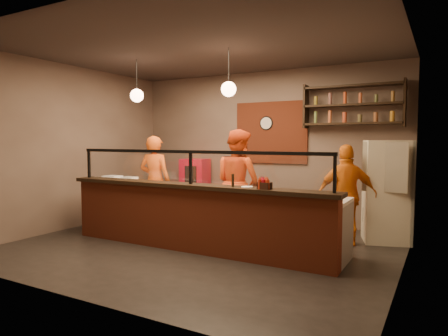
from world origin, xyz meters
The scene contains 29 objects.
floor centered at (0.00, 0.00, 0.00)m, with size 6.00×6.00×0.00m, color black.
ceiling centered at (0.00, 0.00, 3.20)m, with size 6.00×6.00×0.00m, color #39302C.
wall_back centered at (0.00, 2.50, 1.60)m, with size 6.00×6.00×0.00m, color #6F5D51.
wall_left centered at (-3.00, 0.00, 1.60)m, with size 5.00×5.00×0.00m, color #6F5D51.
wall_right centered at (3.00, 0.00, 1.60)m, with size 5.00×5.00×0.00m, color #6F5D51.
wall_front centered at (0.00, -2.50, 1.60)m, with size 6.00×6.00×0.00m, color #6F5D51.
brick_patch centered at (0.20, 2.47, 1.90)m, with size 1.60×0.04×1.30m, color maroon.
service_counter centered at (0.00, -0.30, 0.50)m, with size 4.60×0.25×1.00m, color maroon.
counter_ledge centered at (0.00, -0.30, 1.03)m, with size 4.70×0.37×0.06m, color black.
worktop_cabinet centered at (0.00, 0.20, 0.42)m, with size 4.60×0.75×0.85m, color gray.
worktop centered at (0.00, 0.20, 0.88)m, with size 4.60×0.75×0.05m, color silver.
sneeze_guard centered at (0.00, -0.30, 1.37)m, with size 4.50×0.05×0.52m.
wall_shelving centered at (1.90, 2.32, 2.40)m, with size 1.84×0.28×0.85m.
wall_clock centered at (0.10, 2.46, 2.10)m, with size 0.30×0.30×0.04m, color black.
pendant_left centered at (-1.50, 0.20, 2.55)m, with size 0.24×0.24×0.77m.
pendant_right centered at (0.40, 0.20, 2.55)m, with size 0.24×0.24×0.77m.
cook_left centered at (-1.65, 0.88, 0.91)m, with size 0.67×0.44×1.83m, color #E65915.
cook_mid centered at (0.15, 1.04, 0.97)m, with size 0.94×0.73×1.93m, color #CE4013.
cook_right centered at (2.05, 1.26, 0.84)m, with size 0.98×0.41×1.67m, color orange.
fridge centered at (2.60, 1.80, 0.87)m, with size 0.72×0.68×1.74m, color beige.
red_cooler centered at (-1.52, 2.15, 0.66)m, with size 0.56×0.52×1.32m, color #B30B25.
pizza_dough centered at (0.70, 0.33, 0.91)m, with size 0.54×0.54×0.01m, color #F2E5CD.
prep_tub_a centered at (-2.15, 0.21, 0.98)m, with size 0.31×0.25×0.16m, color white.
prep_tub_b centered at (-1.85, 0.35, 0.97)m, with size 0.27×0.22×0.13m, color white.
prep_tub_c centered at (-2.13, 0.05, 0.97)m, with size 0.28×0.22×0.14m, color silver.
rolling_pin centered at (-0.39, 0.17, 0.93)m, with size 0.06×0.06×0.35m, color yellow.
condiment_caddy centered at (1.27, -0.36, 1.11)m, with size 0.17×0.14×0.10m, color black.
pepper_mill centered at (0.74, -0.30, 1.15)m, with size 0.04×0.04×0.19m, color black.
small_plate centered at (0.96, -0.29, 1.07)m, with size 0.17×0.17×0.01m, color silver.
Camera 1 is at (3.44, -5.45, 1.74)m, focal length 32.00 mm.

